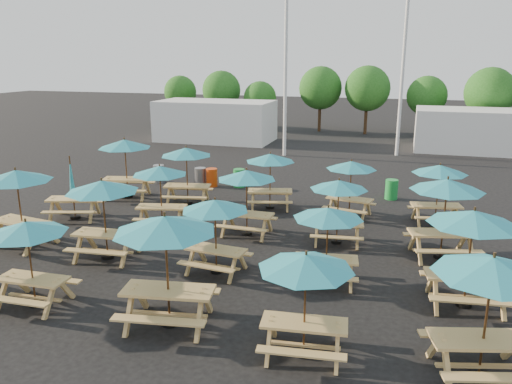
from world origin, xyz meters
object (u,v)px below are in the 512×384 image
(picnic_unit_1, at_px, (16,180))
(picnic_unit_13, at_px, (328,218))
(waste_bin_3, at_px, (239,178))
(waste_bin_4, at_px, (391,189))
(picnic_unit_5, at_px, (102,191))
(picnic_unit_19, at_px, (440,173))
(picnic_unit_2, at_px, (73,193))
(picnic_unit_4, at_px, (27,233))
(picnic_unit_16, at_px, (492,274))
(picnic_unit_12, at_px, (306,268))
(picnic_unit_7, at_px, (186,155))
(picnic_unit_8, at_px, (165,231))
(picnic_unit_15, at_px, (351,169))
(picnic_unit_6, at_px, (160,174))
(waste_bin_0, at_px, (159,174))
(picnic_unit_10, at_px, (247,179))
(picnic_unit_11, at_px, (270,161))
(waste_bin_1, at_px, (200,177))
(picnic_unit_17, at_px, (473,224))
(picnic_unit_9, at_px, (215,210))
(picnic_unit_14, at_px, (339,189))
(picnic_unit_3, at_px, (125,147))
(waste_bin_2, at_px, (212,177))
(picnic_unit_18, at_px, (447,190))

(picnic_unit_1, xyz_separation_m, picnic_unit_13, (9.52, 0.10, -0.33))
(waste_bin_3, distance_m, waste_bin_4, 6.75)
(picnic_unit_5, height_order, picnic_unit_19, picnic_unit_5)
(picnic_unit_2, relative_size, picnic_unit_4, 1.10)
(picnic_unit_16, bearing_deg, picnic_unit_1, 151.34)
(picnic_unit_16, distance_m, waste_bin_4, 12.25)
(picnic_unit_12, bearing_deg, picnic_unit_7, 119.57)
(picnic_unit_8, height_order, picnic_unit_15, picnic_unit_8)
(picnic_unit_6, xyz_separation_m, waste_bin_0, (-3.09, 5.70, -1.46))
(picnic_unit_13, bearing_deg, picnic_unit_15, 82.30)
(picnic_unit_10, height_order, picnic_unit_15, picnic_unit_10)
(picnic_unit_1, distance_m, picnic_unit_5, 3.09)
(picnic_unit_11, distance_m, waste_bin_1, 4.99)
(picnic_unit_17, bearing_deg, waste_bin_4, 94.84)
(picnic_unit_8, xyz_separation_m, picnic_unit_10, (-0.14, 6.03, -0.27))
(picnic_unit_9, relative_size, waste_bin_4, 2.54)
(picnic_unit_14, relative_size, waste_bin_3, 2.52)
(picnic_unit_17, bearing_deg, waste_bin_1, 132.12)
(picnic_unit_12, bearing_deg, waste_bin_3, 107.67)
(picnic_unit_3, relative_size, picnic_unit_16, 1.02)
(picnic_unit_16, bearing_deg, waste_bin_4, 84.48)
(picnic_unit_2, height_order, waste_bin_1, picnic_unit_2)
(picnic_unit_3, height_order, picnic_unit_12, picnic_unit_3)
(picnic_unit_2, height_order, picnic_unit_4, picnic_unit_2)
(picnic_unit_11, bearing_deg, picnic_unit_13, -77.16)
(picnic_unit_17, bearing_deg, waste_bin_2, 130.56)
(picnic_unit_1, xyz_separation_m, waste_bin_3, (4.11, 8.97, -1.71))
(picnic_unit_4, bearing_deg, picnic_unit_14, 42.52)
(picnic_unit_17, distance_m, waste_bin_0, 15.59)
(picnic_unit_10, relative_size, waste_bin_4, 2.69)
(waste_bin_1, relative_size, waste_bin_4, 1.00)
(picnic_unit_3, bearing_deg, picnic_unit_11, -11.96)
(picnic_unit_8, height_order, picnic_unit_17, picnic_unit_8)
(waste_bin_2, bearing_deg, picnic_unit_15, -22.26)
(picnic_unit_3, distance_m, waste_bin_2, 4.26)
(picnic_unit_9, distance_m, picnic_unit_19, 8.52)
(picnic_unit_9, bearing_deg, picnic_unit_4, -133.44)
(picnic_unit_4, relative_size, picnic_unit_8, 0.84)
(picnic_unit_10, height_order, picnic_unit_18, picnic_unit_18)
(picnic_unit_6, distance_m, picnic_unit_14, 6.11)
(picnic_unit_7, bearing_deg, waste_bin_0, 122.64)
(picnic_unit_1, xyz_separation_m, waste_bin_2, (2.88, 8.69, -1.71))
(picnic_unit_13, height_order, picnic_unit_15, picnic_unit_15)
(picnic_unit_4, xyz_separation_m, picnic_unit_11, (3.27, 9.30, 0.06))
(picnic_unit_2, height_order, picnic_unit_14, picnic_unit_2)
(picnic_unit_11, bearing_deg, picnic_unit_19, -16.58)
(waste_bin_4, bearing_deg, picnic_unit_2, -151.10)
(picnic_unit_16, bearing_deg, picnic_unit_5, 148.00)
(picnic_unit_5, distance_m, picnic_unit_14, 7.08)
(picnic_unit_15, relative_size, waste_bin_3, 2.60)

